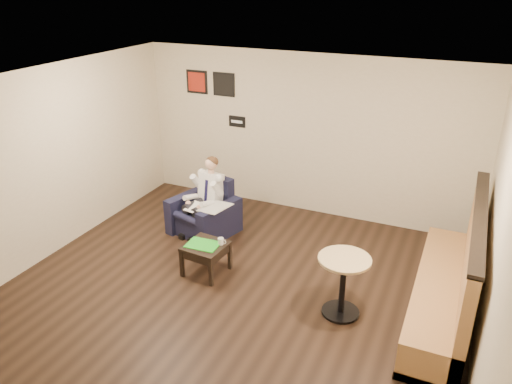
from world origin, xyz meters
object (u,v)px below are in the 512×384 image
at_px(armchair, 203,208).
at_px(seated_man, 198,201).
at_px(banquette, 447,264).
at_px(green_folder, 203,245).
at_px(side_table, 206,259).
at_px(coffee_mug, 221,241).
at_px(cafe_table, 342,286).
at_px(smartphone, 215,240).

distance_m(armchair, seated_man, 0.20).
bearing_deg(banquette, armchair, 170.05).
height_order(seated_man, green_folder, seated_man).
height_order(side_table, coffee_mug, coffee_mug).
bearing_deg(cafe_table, armchair, 155.91).
xyz_separation_m(smartphone, banquette, (3.09, 0.24, 0.26)).
relative_size(armchair, coffee_mug, 9.56).
relative_size(seated_man, banquette, 0.43).
bearing_deg(cafe_table, banquette, 24.57).
bearing_deg(green_folder, seated_man, 123.35).
relative_size(coffee_mug, banquette, 0.03).
height_order(coffee_mug, smartphone, coffee_mug).
distance_m(armchair, green_folder, 1.23).
xyz_separation_m(armchair, cafe_table, (2.65, -1.19, -0.04)).
relative_size(seated_man, side_table, 2.19).
distance_m(smartphone, banquette, 3.11).
xyz_separation_m(green_folder, coffee_mug, (0.22, 0.12, 0.04)).
xyz_separation_m(armchair, smartphone, (0.70, -0.90, 0.01)).
relative_size(green_folder, cafe_table, 0.56).
distance_m(armchair, banquette, 3.86).
bearing_deg(coffee_mug, armchair, 130.94).
relative_size(smartphone, cafe_table, 0.17).
distance_m(armchair, side_table, 1.25).
relative_size(armchair, cafe_table, 1.13).
bearing_deg(seated_man, armchair, 90.00).
height_order(seated_man, cafe_table, seated_man).
bearing_deg(side_table, smartphone, 67.76).
relative_size(side_table, green_folder, 1.22).
height_order(smartphone, banquette, banquette).
distance_m(seated_man, green_folder, 1.16).
bearing_deg(smartphone, cafe_table, 6.58).
bearing_deg(banquette, side_table, -172.93).
distance_m(green_folder, coffee_mug, 0.26).
distance_m(armchair, cafe_table, 2.91).
distance_m(seated_man, coffee_mug, 1.20).
bearing_deg(armchair, cafe_table, -8.69).
distance_m(side_table, green_folder, 0.24).
height_order(seated_man, banquette, banquette).
xyz_separation_m(smartphone, cafe_table, (1.95, -0.29, -0.05)).
distance_m(seated_man, side_table, 1.22).
xyz_separation_m(armchair, side_table, (0.63, -1.06, -0.22)).
xyz_separation_m(coffee_mug, cafe_table, (1.83, -0.23, -0.10)).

